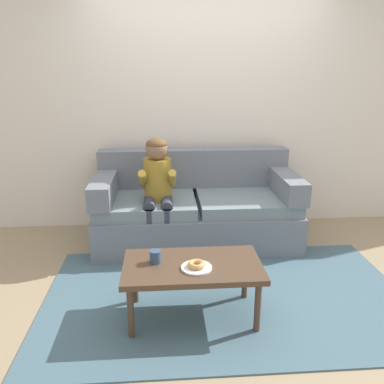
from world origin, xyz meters
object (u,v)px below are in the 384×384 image
person_child (158,185)px  coffee_table (193,270)px  donut (196,264)px  toy_controller (248,276)px  couch (196,210)px  mug (155,257)px

person_child → coffee_table: bearing=-77.7°
donut → toy_controller: 0.86m
couch → mug: (-0.39, -1.28, 0.13)m
toy_controller → person_child: bearing=141.4°
donut → mug: size_ratio=1.33×
coffee_table → toy_controller: bearing=44.1°
coffee_table → person_child: person_child is taller
couch → mug: bearing=-106.9°
coffee_table → donut: bearing=-73.0°
coffee_table → toy_controller: (0.51, 0.49, -0.35)m
donut → person_child: bearing=102.6°
couch → coffee_table: couch is taller
donut → toy_controller: (0.49, 0.56, -0.43)m
donut → toy_controller: size_ratio=0.53×
coffee_table → person_child: (-0.24, 1.12, 0.30)m
person_child → toy_controller: 1.17m
couch → coffee_table: bearing=-95.8°
couch → donut: (-0.11, -1.39, 0.12)m
donut → couch: bearing=85.4°
couch → toy_controller: (0.37, -0.83, -0.31)m
couch → person_child: person_child is taller
toy_controller → couch: bearing=115.4°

